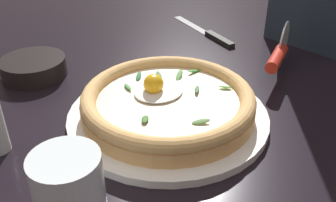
% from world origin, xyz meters
% --- Properties ---
extents(ground_plane, '(2.40, 2.40, 0.03)m').
position_xyz_m(ground_plane, '(0.00, 0.00, -0.01)').
color(ground_plane, black).
rests_on(ground_plane, ground).
extents(pizza_plate, '(0.30, 0.30, 0.01)m').
position_xyz_m(pizza_plate, '(0.03, 0.01, 0.01)').
color(pizza_plate, white).
rests_on(pizza_plate, ground).
extents(pizza, '(0.26, 0.26, 0.06)m').
position_xyz_m(pizza, '(0.03, 0.01, 0.03)').
color(pizza, '#E2A861').
rests_on(pizza, pizza_plate).
extents(side_bowl, '(0.12, 0.12, 0.03)m').
position_xyz_m(side_bowl, '(-0.08, 0.28, 0.02)').
color(side_bowl, black).
rests_on(side_bowl, ground).
extents(pizza_cutter, '(0.14, 0.08, 0.09)m').
position_xyz_m(pizza_cutter, '(0.28, 0.01, 0.04)').
color(pizza_cutter, silver).
rests_on(pizza_cutter, ground).
extents(table_knife, '(0.05, 0.24, 0.01)m').
position_xyz_m(table_knife, '(0.32, 0.23, 0.00)').
color(table_knife, silver).
rests_on(table_knife, ground).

